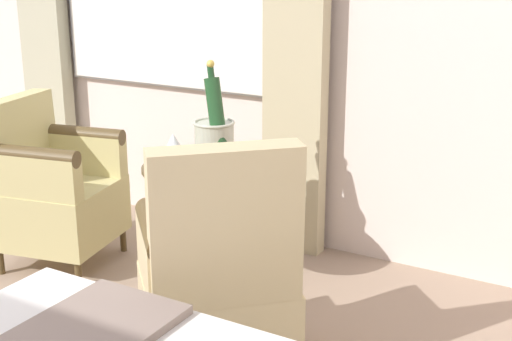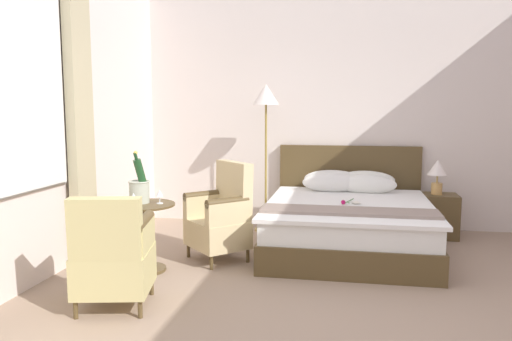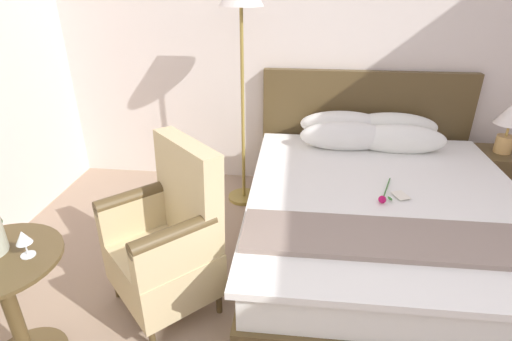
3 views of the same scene
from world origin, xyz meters
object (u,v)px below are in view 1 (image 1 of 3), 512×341
Objects in this scene: wine_glass_near_bucket at (173,142)px; armchair_by_window at (219,277)px; side_table_round at (203,220)px; armchair_facing_bed at (53,189)px; champagne_bucket at (214,135)px; wine_glass_near_edge at (190,155)px.

armchair_by_window reaches higher than wine_glass_near_bucket.
armchair_facing_bed is at bearing -82.60° from side_table_round.
champagne_bucket is 3.82× the size of wine_glass_near_edge.
wine_glass_near_bucket is (0.04, -0.22, -0.05)m from champagne_bucket.
side_table_round is 4.99× the size of wine_glass_near_edge.
side_table_round is 0.40m from wine_glass_near_edge.
side_table_round is at bearing -141.19° from armchair_by_window.
side_table_round is at bearing -31.99° from champagne_bucket.
wine_glass_near_edge is 1.00m from armchair_facing_bed.
champagne_bucket reaches higher than wine_glass_near_bucket.
wine_glass_near_bucket is 0.28m from wine_glass_near_edge.
champagne_bucket is 0.50× the size of armchair_by_window.
champagne_bucket reaches higher than side_table_round.
side_table_round is 1.31× the size of champagne_bucket.
wine_glass_near_edge is at bearing -0.09° from champagne_bucket.
armchair_by_window is 1.51m from armchair_facing_bed.
side_table_round is 0.65× the size of armchair_by_window.
champagne_bucket reaches higher than armchair_by_window.
champagne_bucket is 0.23m from wine_glass_near_bucket.
side_table_round is 4.95× the size of wine_glass_near_bucket.
champagne_bucket is at bearing 148.01° from side_table_round.
wine_glass_near_edge is at bearing -136.14° from armchair_by_window.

